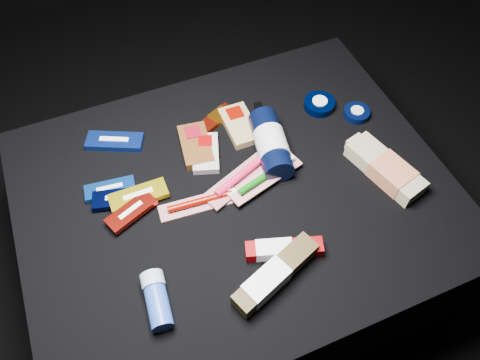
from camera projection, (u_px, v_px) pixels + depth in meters
name	position (u px, v px, depth m)	size (l,w,h in m)	color
ground	(237.00, 264.00, 1.41)	(3.00, 3.00, 0.00)	black
cloth_table	(236.00, 232.00, 1.24)	(0.98, 0.78, 0.40)	black
luna_bar_0	(115.00, 141.00, 1.15)	(0.15, 0.11, 0.02)	#12309A
luna_bar_1	(110.00, 189.00, 1.07)	(0.12, 0.06, 0.02)	#0E49B4
luna_bar_2	(120.00, 199.00, 1.05)	(0.13, 0.08, 0.02)	black
luna_bar_3	(139.00, 196.00, 1.05)	(0.13, 0.05, 0.02)	yellow
luna_bar_4	(131.00, 212.00, 1.03)	(0.12, 0.08, 0.02)	maroon
clif_bar_0	(195.00, 143.00, 1.15)	(0.09, 0.14, 0.02)	#552E11
clif_bar_1	(206.00, 151.00, 1.13)	(0.10, 0.13, 0.02)	#A7A7A0
clif_bar_2	(239.00, 124.00, 1.18)	(0.07, 0.13, 0.02)	tan
power_bar	(216.00, 119.00, 1.20)	(0.13, 0.09, 0.02)	maroon
lotion_bottle	(271.00, 144.00, 1.11)	(0.11, 0.23, 0.07)	black
cream_tin_upper	(319.00, 104.00, 1.22)	(0.08, 0.08, 0.02)	black
cream_tin_lower	(357.00, 113.00, 1.21)	(0.07, 0.07, 0.02)	black
bodywash_bottle	(386.00, 169.00, 1.09)	(0.12, 0.21, 0.04)	tan
deodorant_stick	(157.00, 299.00, 0.91)	(0.06, 0.12, 0.05)	#2444A3
toothbrush_pack_0	(201.00, 202.00, 1.05)	(0.19, 0.06, 0.02)	#BCB3B0
toothbrush_pack_1	(246.00, 173.00, 1.09)	(0.23, 0.13, 0.03)	#A39D98
toothbrush_pack_2	(266.00, 177.00, 1.08)	(0.20, 0.09, 0.02)	beige
toothpaste_carton_red	(280.00, 249.00, 0.98)	(0.17, 0.08, 0.03)	#760002
toothpaste_carton_green	(273.00, 277.00, 0.93)	(0.21, 0.12, 0.04)	#372B13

